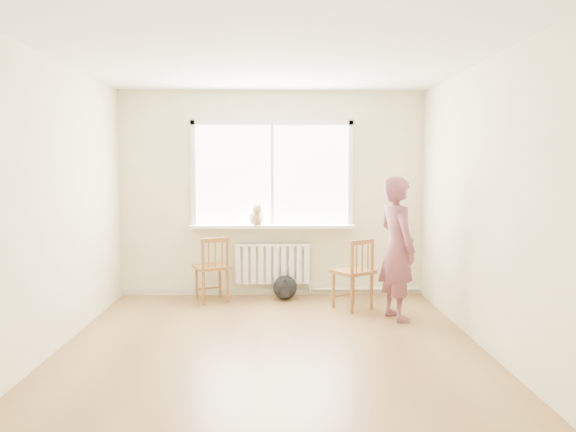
{
  "coord_description": "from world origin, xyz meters",
  "views": [
    {
      "loc": [
        0.05,
        -5.16,
        1.7
      ],
      "look_at": [
        0.19,
        1.2,
        1.15
      ],
      "focal_mm": 35.0,
      "sensor_mm": 36.0,
      "label": 1
    }
  ],
  "objects": [
    {
      "name": "back_wall",
      "position": [
        0.0,
        2.25,
        1.35
      ],
      "size": [
        4.0,
        0.01,
        2.7
      ],
      "primitive_type": "cube",
      "color": "beige",
      "rests_on": "ground"
    },
    {
      "name": "cat",
      "position": [
        -0.2,
        2.05,
        1.07
      ],
      "size": [
        0.23,
        0.46,
        0.31
      ],
      "rotation": [
        0.0,
        0.0,
        0.11
      ],
      "color": "beige",
      "rests_on": "windowsill"
    },
    {
      "name": "person",
      "position": [
        1.4,
        1.0,
        0.8
      ],
      "size": [
        0.54,
        0.67,
        1.6
      ],
      "primitive_type": "imported",
      "rotation": [
        0.0,
        0.0,
        1.87
      ],
      "color": "#C74265",
      "rests_on": "floor"
    },
    {
      "name": "baseboard",
      "position": [
        0.0,
        2.23,
        0.04
      ],
      "size": [
        4.0,
        0.03,
        0.08
      ],
      "primitive_type": "cube",
      "color": "beige",
      "rests_on": "ground"
    },
    {
      "name": "floor",
      "position": [
        0.0,
        0.0,
        0.0
      ],
      "size": [
        4.5,
        4.5,
        0.0
      ],
      "primitive_type": "plane",
      "color": "olive",
      "rests_on": "ground"
    },
    {
      "name": "backpack",
      "position": [
        0.16,
        1.95,
        0.16
      ],
      "size": [
        0.34,
        0.27,
        0.31
      ],
      "primitive_type": "ellipsoid",
      "rotation": [
        0.0,
        0.0,
        0.12
      ],
      "color": "black",
      "rests_on": "floor"
    },
    {
      "name": "ceiling",
      "position": [
        0.0,
        0.0,
        2.7
      ],
      "size": [
        4.5,
        4.5,
        0.0
      ],
      "primitive_type": "plane",
      "rotation": [
        3.14,
        0.0,
        0.0
      ],
      "color": "white",
      "rests_on": "back_wall"
    },
    {
      "name": "window",
      "position": [
        0.0,
        2.22,
        1.66
      ],
      "size": [
        2.12,
        0.05,
        1.42
      ],
      "color": "white",
      "rests_on": "back_wall"
    },
    {
      "name": "chair_left",
      "position": [
        -0.75,
        1.84,
        0.42
      ],
      "size": [
        0.53,
        0.52,
        0.83
      ],
      "rotation": [
        0.0,
        0.0,
        3.55
      ],
      "color": "olive",
      "rests_on": "floor"
    },
    {
      "name": "radiator",
      "position": [
        0.0,
        2.16,
        0.44
      ],
      "size": [
        1.0,
        0.12,
        0.55
      ],
      "color": "white",
      "rests_on": "back_wall"
    },
    {
      "name": "chair_right",
      "position": [
        1.0,
        1.43,
        0.43
      ],
      "size": [
        0.58,
        0.57,
        0.86
      ],
      "rotation": [
        0.0,
        0.0,
        3.75
      ],
      "color": "olive",
      "rests_on": "floor"
    },
    {
      "name": "heating_pipe",
      "position": [
        1.25,
        2.19,
        0.08
      ],
      "size": [
        1.4,
        0.04,
        0.04
      ],
      "primitive_type": "cylinder",
      "rotation": [
        0.0,
        1.57,
        0.0
      ],
      "color": "silver",
      "rests_on": "back_wall"
    },
    {
      "name": "windowsill",
      "position": [
        0.0,
        2.14,
        0.93
      ],
      "size": [
        2.15,
        0.22,
        0.04
      ],
      "primitive_type": "cube",
      "color": "white",
      "rests_on": "back_wall"
    }
  ]
}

